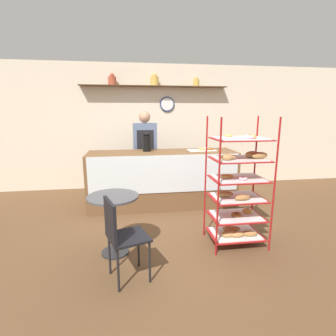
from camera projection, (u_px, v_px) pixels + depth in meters
ground_plane at (172, 229)px, 3.86m from camera, size 14.00×14.00×0.00m
back_wall at (155, 126)px, 5.86m from camera, size 10.00×0.30×2.70m
display_counter at (163, 179)px, 4.75m from camera, size 2.62×0.76×1.00m
pastry_rack at (238, 189)px, 3.30m from camera, size 0.71×0.54×1.64m
person_worker at (145, 150)px, 5.23m from camera, size 0.46×0.23×1.70m
cafe_table at (113, 211)px, 3.10m from camera, size 0.60×0.60×0.74m
cafe_chair at (120, 232)px, 2.59m from camera, size 0.48×0.48×0.88m
coffee_carafe at (147, 142)px, 4.67m from camera, size 0.15×0.15×0.34m
donut_tray_counter at (204, 149)px, 4.81m from camera, size 0.50×0.27×0.05m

